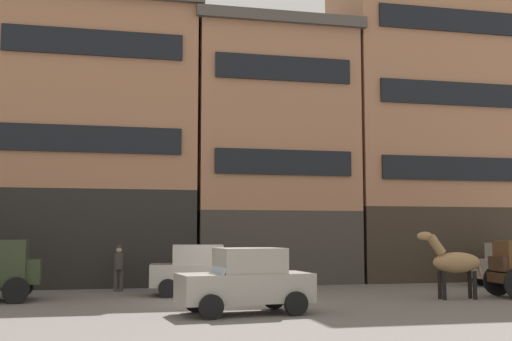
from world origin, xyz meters
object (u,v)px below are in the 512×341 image
at_px(sedan_dark, 201,270).
at_px(draft_horse, 454,262).
at_px(sedan_parked_curb, 246,281).
at_px(pedestrian_officer, 119,266).

bearing_deg(sedan_dark, draft_horse, -21.73).
height_order(draft_horse, sedan_parked_curb, draft_horse).
xyz_separation_m(sedan_dark, sedan_parked_curb, (0.51, -5.67, 0.00)).
height_order(draft_horse, pedestrian_officer, draft_horse).
bearing_deg(sedan_parked_curb, sedan_dark, 95.13).
relative_size(sedan_dark, sedan_parked_curb, 1.00).
xyz_separation_m(draft_horse, sedan_dark, (-8.28, 3.30, -0.36)).
bearing_deg(draft_horse, sedan_dark, 158.27).
relative_size(draft_horse, sedan_dark, 0.61).
xyz_separation_m(draft_horse, pedestrian_officer, (-11.18, 5.53, -0.29)).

